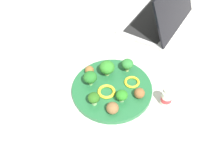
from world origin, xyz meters
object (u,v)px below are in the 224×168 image
Objects in this scene: meatball_front_left at (139,93)px; pepper_ring_mid_left at (106,92)px; broccoli_floret_center at (90,77)px; meatball_back_left at (89,70)px; broccoli_floret_mid_left at (127,64)px; fork at (37,79)px; broccoli_floret_near_rim at (107,67)px; broccoli_floret_mid_right at (94,98)px; pepper_ring_back_right at (132,82)px; knife at (40,72)px; napkin at (41,76)px; yogurt_bottle at (167,98)px; broccoli_floret_back_right at (122,95)px; meatball_mid_right at (113,108)px; plate at (112,89)px; laptop at (160,17)px.

meatball_front_left is 0.11m from pepper_ring_mid_left.
broccoli_floret_center is at bearing -28.14° from pepper_ring_mid_left.
broccoli_floret_mid_left is at bearing -168.74° from meatball_back_left.
fork is at bearing -3.35° from broccoli_floret_center.
broccoli_floret_mid_right is at bearing 78.46° from broccoli_floret_near_rim.
broccoli_floret_mid_right is 0.88× the size of pepper_ring_back_right.
pepper_ring_back_right is (-0.15, 0.03, -0.01)m from meatball_back_left.
knife is at bearing 5.40° from broccoli_floret_mid_left.
yogurt_bottle is at bearing 170.44° from napkin.
broccoli_floret_mid_right is 0.26m from knife.
broccoli_floret_mid_left reaches higher than meatball_front_left.
broccoli_floret_mid_left is (-0.01, -0.14, 0.01)m from broccoli_floret_back_right.
meatball_mid_right is 0.31m from napkin.
broccoli_floret_center is at bearing 32.56° from broccoli_floret_mid_left.
napkin is (0.18, 0.02, -0.03)m from meatball_back_left.
plate is at bearing 111.24° from broccoli_floret_near_rim.
meatball_mid_right reaches higher than fork.
napkin is 0.46m from yogurt_bottle.
knife is (0.34, -0.03, -0.01)m from pepper_ring_back_right.
broccoli_floret_mid_left is at bearing -93.92° from broccoli_floret_back_right.
knife is 0.47m from yogurt_bottle.
broccoli_floret_back_right reaches higher than pepper_ring_mid_left.
broccoli_floret_mid_right is at bearing 8.70° from yogurt_bottle.
laptop is at bearing -87.65° from yogurt_bottle.
meatball_front_left is at bearing 80.32° from laptop.
broccoli_floret_mid_left is (-0.05, -0.09, 0.04)m from plate.
broccoli_floret_center is 0.20m from fork.
broccoli_floret_mid_left is 0.73× the size of yogurt_bottle.
meatball_back_left is at bearing -19.74° from yogurt_bottle.
broccoli_floret_mid_left reaches higher than fork.
broccoli_floret_center is 0.07m from pepper_ring_mid_left.
yogurt_bottle reaches higher than meatball_front_left.
broccoli_floret_mid_right is at bearing 106.33° from broccoli_floret_center.
broccoli_floret_center is 0.14m from broccoli_floret_mid_left.
meatball_front_left is (-0.15, -0.04, -0.01)m from broccoli_floret_mid_right.
broccoli_floret_mid_left reaches higher than broccoli_floret_mid_right.
broccoli_floret_center reaches higher than meatball_back_left.
napkin is at bearing -27.54° from broccoli_floret_mid_right.
yogurt_bottle is (-0.45, 0.08, 0.03)m from napkin.
meatball_front_left is at bearing 167.43° from broccoli_floret_center.
broccoli_floret_mid_left is at bearing -171.23° from napkin.
broccoli_floret_mid_left is at bearing -168.36° from fork.
broccoli_floret_mid_left is 1.42× the size of meatball_front_left.
broccoli_floret_center is 0.14m from meatball_mid_right.
meatball_mid_right is 0.33m from knife.
knife is (0.32, 0.03, -0.04)m from broccoli_floret_mid_left.
knife is at bearing -17.24° from pepper_ring_mid_left.
broccoli_floret_near_rim is 0.82× the size of yogurt_bottle.
broccoli_floret_mid_right is at bearing 55.09° from plate.
laptop is at bearing -127.21° from meatball_back_left.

